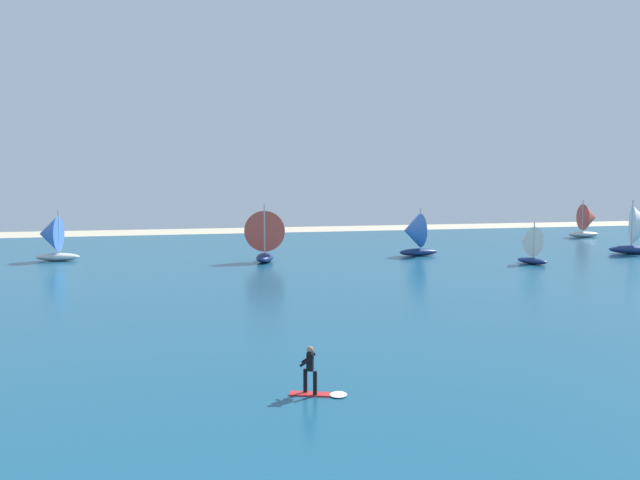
% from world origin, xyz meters
% --- Properties ---
extents(ocean, '(160.00, 90.00, 0.10)m').
position_xyz_m(ocean, '(0.00, 50.43, 0.05)').
color(ocean, navy).
rests_on(ocean, ground).
extents(kitesurfer, '(2.02, 1.27, 1.67)m').
position_xyz_m(kitesurfer, '(-1.14, 19.07, 0.70)').
color(kitesurfer, red).
rests_on(kitesurfer, ocean).
extents(sailboat_anchored_offshore, '(4.24, 3.68, 4.81)m').
position_xyz_m(sailboat_anchored_offshore, '(-14.44, 64.13, 2.30)').
color(sailboat_anchored_offshore, silver).
rests_on(sailboat_anchored_offshore, ocean).
extents(sailboat_center_horizon, '(4.55, 3.94, 5.17)m').
position_xyz_m(sailboat_center_horizon, '(53.77, 74.37, 2.47)').
color(sailboat_center_horizon, silver).
rests_on(sailboat_center_horizon, ocean).
extents(sailboat_trailing, '(4.10, 3.47, 4.82)m').
position_xyz_m(sailboat_trailing, '(20.31, 58.69, 2.31)').
color(sailboat_trailing, navy).
rests_on(sailboat_trailing, ocean).
extents(sailboat_mid_left, '(2.99, 3.40, 3.82)m').
position_xyz_m(sailboat_mid_left, '(27.65, 49.70, 1.85)').
color(sailboat_mid_left, navy).
rests_on(sailboat_mid_left, ocean).
extents(sailboat_near_shore, '(4.23, 4.78, 5.37)m').
position_xyz_m(sailboat_near_shore, '(5.04, 58.38, 2.56)').
color(sailboat_near_shore, navy).
rests_on(sailboat_near_shore, ocean).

